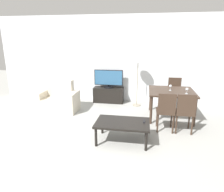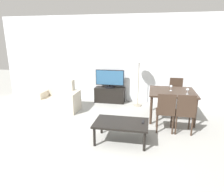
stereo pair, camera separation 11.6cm
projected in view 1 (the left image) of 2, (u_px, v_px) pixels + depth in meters
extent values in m
plane|color=#9E9E99|center=(78.00, 160.00, 3.36)|extent=(18.00, 18.00, 0.00)
cube|color=silver|center=(113.00, 59.00, 6.35)|extent=(7.62, 0.06, 2.70)
cube|color=beige|center=(58.00, 104.00, 5.65)|extent=(0.74, 0.64, 0.38)
cube|color=beige|center=(60.00, 88.00, 5.74)|extent=(0.74, 0.20, 0.47)
cube|color=beige|center=(43.00, 101.00, 5.70)|extent=(0.18, 0.64, 0.56)
cube|color=beige|center=(74.00, 102.00, 5.55)|extent=(0.18, 0.64, 0.56)
cube|color=black|center=(109.00, 95.00, 6.43)|extent=(0.95, 0.36, 0.48)
cylinder|color=black|center=(109.00, 87.00, 6.36)|extent=(0.32, 0.32, 0.03)
cylinder|color=black|center=(109.00, 86.00, 6.35)|extent=(0.04, 0.04, 0.05)
cube|color=black|center=(109.00, 78.00, 6.28)|extent=(0.90, 0.04, 0.49)
cube|color=#2D5B84|center=(108.00, 78.00, 6.25)|extent=(0.87, 0.01, 0.45)
cube|color=black|center=(123.00, 123.00, 3.89)|extent=(1.05, 0.66, 0.04)
cylinder|color=black|center=(96.00, 137.00, 3.76)|extent=(0.05, 0.05, 0.37)
cylinder|color=black|center=(146.00, 141.00, 3.61)|extent=(0.05, 0.05, 0.37)
cylinder|color=black|center=(102.00, 125.00, 4.29)|extent=(0.05, 0.05, 0.37)
cylinder|color=black|center=(146.00, 128.00, 4.14)|extent=(0.05, 0.05, 0.37)
cube|color=#38281E|center=(172.00, 91.00, 5.02)|extent=(1.11, 1.08, 0.04)
cylinder|color=#38281E|center=(151.00, 110.00, 4.74)|extent=(0.06, 0.06, 0.68)
cylinder|color=#38281E|center=(195.00, 113.00, 4.58)|extent=(0.06, 0.06, 0.68)
cylinder|color=#38281E|center=(151.00, 99.00, 5.65)|extent=(0.06, 0.06, 0.68)
cylinder|color=#38281E|center=(187.00, 101.00, 5.49)|extent=(0.06, 0.06, 0.68)
cube|color=#38281E|center=(165.00, 111.00, 4.39)|extent=(0.40, 0.40, 0.04)
cylinder|color=#38281E|center=(157.00, 118.00, 4.63)|extent=(0.04, 0.04, 0.42)
cylinder|color=#38281E|center=(171.00, 119.00, 4.58)|extent=(0.04, 0.04, 0.42)
cylinder|color=#38281E|center=(158.00, 123.00, 4.32)|extent=(0.04, 0.04, 0.42)
cylinder|color=#38281E|center=(173.00, 124.00, 4.27)|extent=(0.04, 0.04, 0.42)
cube|color=#38281E|center=(167.00, 104.00, 4.15)|extent=(0.37, 0.04, 0.43)
cube|color=#38281E|center=(175.00, 94.00, 5.79)|extent=(0.40, 0.40, 0.04)
cylinder|color=#38281E|center=(169.00, 103.00, 5.72)|extent=(0.04, 0.04, 0.42)
cylinder|color=#38281E|center=(181.00, 103.00, 5.67)|extent=(0.04, 0.04, 0.42)
cylinder|color=#38281E|center=(168.00, 100.00, 6.03)|extent=(0.04, 0.04, 0.42)
cylinder|color=#38281E|center=(179.00, 100.00, 5.98)|extent=(0.04, 0.04, 0.42)
cube|color=#38281E|center=(175.00, 85.00, 5.90)|extent=(0.37, 0.04, 0.43)
cube|color=#38281E|center=(184.00, 112.00, 4.32)|extent=(0.40, 0.40, 0.04)
cylinder|color=#38281E|center=(174.00, 119.00, 4.57)|extent=(0.04, 0.04, 0.42)
cylinder|color=#38281E|center=(189.00, 120.00, 4.51)|extent=(0.04, 0.04, 0.42)
cylinder|color=#38281E|center=(176.00, 125.00, 4.26)|extent=(0.04, 0.04, 0.42)
cylinder|color=#38281E|center=(192.00, 126.00, 4.21)|extent=(0.04, 0.04, 0.42)
cube|color=#38281E|center=(187.00, 105.00, 4.09)|extent=(0.37, 0.04, 0.43)
cylinder|color=gray|center=(137.00, 105.00, 6.16)|extent=(0.24, 0.24, 0.02)
cylinder|color=gray|center=(137.00, 84.00, 5.98)|extent=(0.02, 0.02, 1.32)
cone|color=white|center=(138.00, 58.00, 5.77)|extent=(0.37, 0.37, 0.22)
cube|color=black|center=(144.00, 121.00, 3.90)|extent=(0.04, 0.15, 0.02)
cylinder|color=silver|center=(187.00, 94.00, 4.72)|extent=(0.06, 0.06, 0.01)
cylinder|color=silver|center=(187.00, 92.00, 4.71)|extent=(0.01, 0.01, 0.07)
sphere|color=silver|center=(187.00, 89.00, 4.70)|extent=(0.07, 0.07, 0.07)
cylinder|color=silver|center=(170.00, 90.00, 5.04)|extent=(0.06, 0.06, 0.01)
cylinder|color=silver|center=(170.00, 89.00, 5.03)|extent=(0.01, 0.01, 0.07)
sphere|color=silver|center=(170.00, 86.00, 5.01)|extent=(0.07, 0.07, 0.07)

